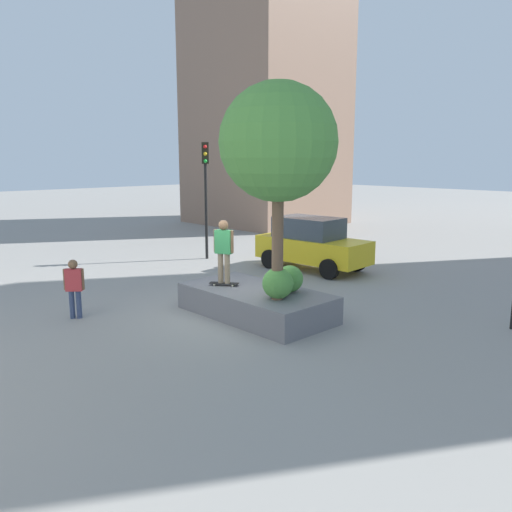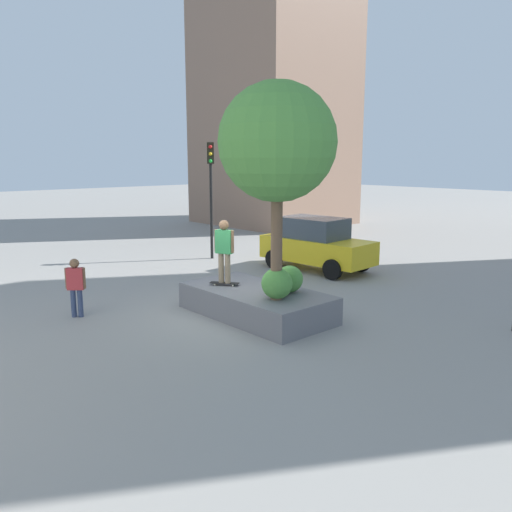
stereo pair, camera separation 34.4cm
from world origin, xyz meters
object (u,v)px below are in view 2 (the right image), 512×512
object	(u,v)px
planter_ledge	(256,303)
skateboarder	(224,247)
skateboard	(225,283)
traffic_light_median	(211,181)
pedestrian_crossing	(76,284)
plaza_tree	(277,143)
sedan_parked	(316,244)

from	to	relation	value
planter_ledge	skateboarder	size ratio (longest dim) A/B	2.40
skateboard	traffic_light_median	bearing A→B (deg)	145.69
skateboarder	pedestrian_crossing	bearing A→B (deg)	-122.94
plaza_tree	sedan_parked	bearing A→B (deg)	123.73
plaza_tree	traffic_light_median	bearing A→B (deg)	152.88
sedan_parked	plaza_tree	bearing A→B (deg)	-56.27
planter_ledge	sedan_parked	xyz separation A→B (m)	(-2.80, 5.48, 0.64)
planter_ledge	skateboarder	distance (m)	1.72
plaza_tree	pedestrian_crossing	xyz separation A→B (m)	(-4.06, -3.33, -3.55)
plaza_tree	sedan_parked	xyz separation A→B (m)	(-3.83, 5.73, -3.46)
skateboarder	sedan_parked	distance (m)	6.14
plaza_tree	traffic_light_median	world-z (taller)	plaza_tree
skateboarder	traffic_light_median	xyz separation A→B (m)	(-6.27, 4.28, 1.45)
traffic_light_median	sedan_parked	bearing A→B (deg)	19.07
skateboard	skateboarder	xyz separation A→B (m)	(0.00, -0.00, 1.00)
skateboarder	plaza_tree	bearing A→B (deg)	2.04
skateboard	traffic_light_median	world-z (taller)	traffic_light_median
planter_ledge	pedestrian_crossing	size ratio (longest dim) A/B	2.64
planter_ledge	sedan_parked	bearing A→B (deg)	117.07
pedestrian_crossing	planter_ledge	bearing A→B (deg)	49.71
skateboarder	pedestrian_crossing	xyz separation A→B (m)	(-2.11, -3.26, -0.87)
skateboarder	traffic_light_median	bearing A→B (deg)	145.69
sedan_parked	pedestrian_crossing	world-z (taller)	sedan_parked
skateboard	sedan_parked	xyz separation A→B (m)	(-1.87, 5.80, 0.23)
plaza_tree	sedan_parked	world-z (taller)	plaza_tree
pedestrian_crossing	traffic_light_median	bearing A→B (deg)	118.86
planter_ledge	traffic_light_median	xyz separation A→B (m)	(-7.20, 3.96, 2.87)
pedestrian_crossing	plaza_tree	bearing A→B (deg)	39.34
planter_ledge	sedan_parked	size ratio (longest dim) A/B	0.95
skateboard	skateboarder	bearing A→B (deg)	-90.00
pedestrian_crossing	skateboard	bearing A→B (deg)	57.06
planter_ledge	plaza_tree	xyz separation A→B (m)	(1.03, -0.25, 4.10)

